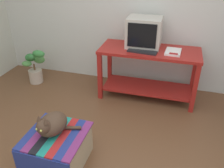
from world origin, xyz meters
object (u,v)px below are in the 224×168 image
object	(u,v)px
ottoman_with_blanket	(58,148)
book	(173,52)
keyboard	(142,51)
tv_monitor	(144,33)
potted_plant	(35,67)
stapler	(173,55)
cat	(52,124)
desk	(148,65)

from	to	relation	value
ottoman_with_blanket	book	bearing A→B (deg)	57.46
keyboard	tv_monitor	bearing A→B (deg)	102.22
book	ottoman_with_blanket	world-z (taller)	book
potted_plant	stapler	size ratio (longest dim) A/B	5.42
stapler	cat	bearing A→B (deg)	144.91
keyboard	stapler	world-z (taller)	stapler
tv_monitor	cat	distance (m)	1.84
desk	book	distance (m)	0.42
keyboard	stapler	bearing A→B (deg)	1.60
desk	keyboard	world-z (taller)	keyboard
desk	cat	xyz separation A→B (m)	(-0.71, -1.58, -0.04)
ottoman_with_blanket	stapler	bearing A→B (deg)	55.04
book	potted_plant	world-z (taller)	book
ottoman_with_blanket	cat	bearing A→B (deg)	155.82
keyboard	potted_plant	world-z (taller)	keyboard
tv_monitor	keyboard	world-z (taller)	tv_monitor
potted_plant	tv_monitor	bearing A→B (deg)	5.49
desk	stapler	size ratio (longest dim) A/B	12.92
potted_plant	stapler	xyz separation A→B (m)	(2.22, -0.08, 0.50)
tv_monitor	stapler	size ratio (longest dim) A/B	4.36
tv_monitor	potted_plant	distance (m)	1.91
keyboard	cat	distance (m)	1.60
keyboard	potted_plant	xyz separation A→B (m)	(-1.80, 0.05, -0.49)
ottoman_with_blanket	cat	world-z (taller)	cat
book	potted_plant	size ratio (longest dim) A/B	0.47
desk	stapler	world-z (taller)	stapler
desk	keyboard	distance (m)	0.30
tv_monitor	keyboard	distance (m)	0.30
desk	tv_monitor	bearing A→B (deg)	140.61
desk	ottoman_with_blanket	xyz separation A→B (m)	(-0.67, -1.60, -0.33)
desk	book	world-z (taller)	book
keyboard	book	world-z (taller)	book
keyboard	book	size ratio (longest dim) A/B	1.42
stapler	book	bearing A→B (deg)	6.73
cat	ottoman_with_blanket	bearing A→B (deg)	-15.54
tv_monitor	desk	bearing A→B (deg)	-39.39
cat	book	bearing A→B (deg)	64.80
cat	stapler	size ratio (longest dim) A/B	3.74
keyboard	cat	bearing A→B (deg)	-108.47
tv_monitor	stapler	distance (m)	0.54
ottoman_with_blanket	stapler	world-z (taller)	stapler
cat	potted_plant	xyz separation A→B (m)	(-1.17, 1.50, -0.20)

